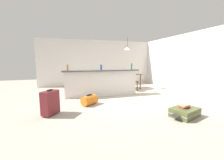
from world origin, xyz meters
The scene contains 15 objects.
ground_plane centered at (0.00, 0.00, -0.03)m, with size 13.00×13.00×0.05m, color #ADA393.
wall_back centered at (0.00, 3.05, 1.25)m, with size 6.60×0.10×2.50m, color silver.
wall_right centered at (3.05, 0.30, 1.25)m, with size 0.10×6.00×2.50m, color silver.
partition_half_wall centered at (-0.49, 0.40, 0.49)m, with size 2.80×0.20×0.98m, color silver.
bar_countertop centered at (-0.49, 0.40, 1.00)m, with size 2.96×0.40×0.05m, color #4C4C51.
bottle_amber centered at (-1.75, 0.39, 1.13)m, with size 0.06×0.06×0.21m, color #9E661E.
bottle_blue centered at (-0.53, 0.34, 1.13)m, with size 0.07×0.07×0.20m, color #284C89.
bottle_green centered at (0.76, 0.42, 1.15)m, with size 0.06×0.06×0.24m, color #2D6B38.
dining_table centered at (1.10, 1.51, 0.65)m, with size 1.10×0.80×0.74m.
dining_chair_near_partition centered at (1.07, 1.01, 0.52)m, with size 0.42×0.42×0.93m.
pendant_lamp centered at (1.03, 1.54, 1.95)m, with size 0.34×0.34×0.67m.
suitcase_flat_olive centered at (1.02, -2.27, 0.11)m, with size 0.89×0.69×0.22m.
suitcase_upright_maroon centered at (-2.20, -1.20, 0.33)m, with size 0.45×0.50×0.67m.
duffel_bag_orange centered at (-1.13, -0.63, 0.15)m, with size 0.57×0.52×0.34m.
book_stack centered at (1.02, -2.24, 0.26)m, with size 0.25×0.21×0.08m.
Camera 1 is at (-1.70, -5.07, 1.40)m, focal length 23.21 mm.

